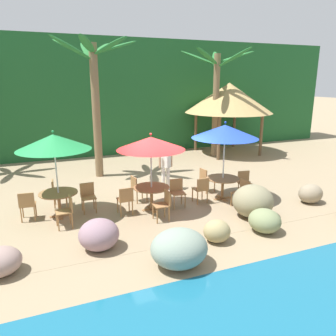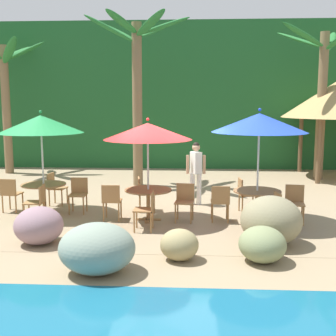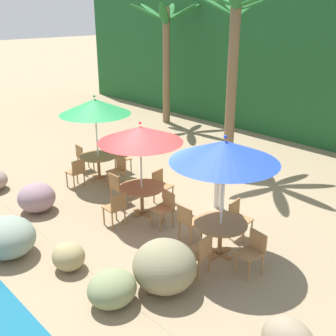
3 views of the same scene
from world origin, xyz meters
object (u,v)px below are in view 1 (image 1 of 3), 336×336
Objects in this scene: chair_green_inland at (57,191)px; chair_green_seaward at (88,195)px; chair_red_left at (125,199)px; chair_blue_seaward at (245,182)px; dining_table_blue at (223,182)px; palm_tree_third at (217,85)px; chair_green_right at (67,209)px; palapa_hut at (229,98)px; chair_blue_left at (201,188)px; dining_table_green at (59,197)px; dining_table_red at (151,191)px; chair_green_left at (27,204)px; palm_tree_second at (94,81)px; umbrella_red at (151,143)px; chair_blue_right at (242,191)px; chair_blue_inland at (206,178)px; waiter_in_white at (166,163)px; umbrella_green at (54,142)px; umbrella_blue at (225,132)px; chair_red_seaward at (177,191)px; chair_red_right at (164,203)px; chair_red_inland at (137,187)px.

chair_green_seaward is at bearing -41.71° from chair_green_inland.
chair_red_left is 1.00× the size of chair_blue_seaward.
chair_red_left is 4.23m from chair_blue_seaward.
dining_table_blue is 0.20× the size of palm_tree_third.
dining_table_blue is at bearing -14.96° from chair_green_inland.
palapa_hut is at bearing 35.78° from chair_green_right.
palapa_hut is at bearing 52.28° from chair_blue_left.
dining_table_green is 6.07m from chair_blue_seaward.
dining_table_blue is 0.86m from chair_blue_seaward.
dining_table_red is 1.26× the size of chair_blue_left.
palm_tree_second is (2.74, 3.83, 3.32)m from chair_green_left.
chair_blue_seaward is at bearing -0.46° from umbrella_red.
chair_blue_right is (5.25, -0.52, 0.00)m from chair_green_right.
chair_green_inland is 2.36m from chair_red_left.
dining_table_red is at bearing -19.35° from chair_green_seaward.
dining_table_red is at bearing -11.41° from dining_table_green.
chair_blue_inland is (5.86, 0.31, 0.00)m from chair_green_left.
waiter_in_white is (-2.26, 1.67, 0.47)m from chair_blue_seaward.
umbrella_green is at bearing 168.59° from umbrella_red.
umbrella_blue is at bearing 6.32° from chair_blue_left.
chair_green_inland is 3.79m from chair_red_seaward.
chair_red_left is at bearing 6.81° from chair_green_right.
chair_green_right is at bearing -80.42° from dining_table_green.
chair_red_right is at bearing -39.32° from chair_green_inland.
umbrella_blue is (2.45, 0.86, 1.78)m from chair_red_right.
palm_tree_second is (-1.64, 4.36, 3.32)m from chair_red_seaward.
chair_red_inland is at bearing -179.71° from chair_blue_inland.
palm_tree_second is at bearing 127.28° from dining_table_blue.
chair_red_inland is (-1.07, 0.83, 0.00)m from chair_red_seaward.
dining_table_blue is at bearing 19.32° from chair_red_right.
chair_blue_inland is at bearing 19.81° from dining_table_red.
chair_blue_seaward is 1.00× the size of chair_blue_right.
chair_blue_inland is (5.00, 0.30, -1.71)m from umbrella_green.
dining_table_red is 2.52m from dining_table_blue.
chair_blue_right is (5.39, -1.36, -1.71)m from umbrella_green.
chair_red_seaward is 2.04m from chair_blue_right.
chair_blue_right is (6.25, -1.36, 0.00)m from chair_green_left.
chair_green_left is 1.00× the size of chair_blue_seaward.
chair_red_left is 0.79× the size of dining_table_blue.
chair_red_right is at bearing -132.46° from palapa_hut.
umbrella_blue is at bearing 103.66° from chair_blue_right.
chair_green_inland is at bearing -151.60° from palm_tree_third.
chair_red_inland is at bearing 6.70° from umbrella_green.
umbrella_green is 3.01m from chair_red_inland.
chair_green_inland and chair_red_right have the same top height.
palm_tree_third is (3.06, 5.85, 3.02)m from dining_table_blue.
chair_red_right is (-0.78, -0.85, 0.00)m from chair_red_seaward.
dining_table_red is at bearing 163.18° from chair_blue_right.
chair_red_left reaches higher than dining_table_green.
chair_blue_seaward is 1.36m from chair_blue_inland.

